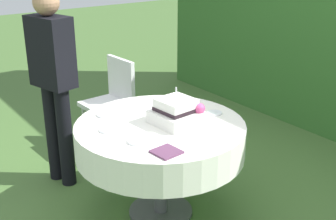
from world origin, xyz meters
TOP-DOWN VIEW (x-y plane):
  - ground_plane at (0.00, 0.00)m, footprint 20.00×20.00m
  - cake_table at (0.00, 0.00)m, footprint 1.20×1.20m
  - wedding_cake at (0.06, 0.10)m, footprint 0.32×0.33m
  - serving_plate_near at (-0.11, -0.35)m, footprint 0.12×0.12m
  - serving_plate_far at (-0.36, -0.24)m, footprint 0.13×0.13m
  - serving_plate_left at (0.16, -0.29)m, footprint 0.13×0.13m
  - serving_plate_right at (0.09, 0.43)m, footprint 0.11×0.11m
  - napkin_stack at (0.39, -0.23)m, footprint 0.17×0.17m
  - garden_chair at (-1.18, 0.28)m, footprint 0.42×0.42m
  - standing_person at (-0.89, -0.40)m, footprint 0.40×0.28m

SIDE VIEW (x-z plane):
  - ground_plane at x=0.00m, z-range 0.00..0.00m
  - garden_chair at x=-1.18m, z-range 0.10..0.99m
  - cake_table at x=0.00m, z-range 0.25..0.98m
  - serving_plate_near at x=-0.11m, z-range 0.73..0.74m
  - serving_plate_far at x=-0.36m, z-range 0.73..0.74m
  - serving_plate_left at x=0.16m, z-range 0.73..0.74m
  - serving_plate_right at x=0.09m, z-range 0.73..0.74m
  - napkin_stack at x=0.39m, z-range 0.73..0.74m
  - wedding_cake at x=0.06m, z-range 0.68..0.95m
  - standing_person at x=-0.89m, z-range 0.13..1.73m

